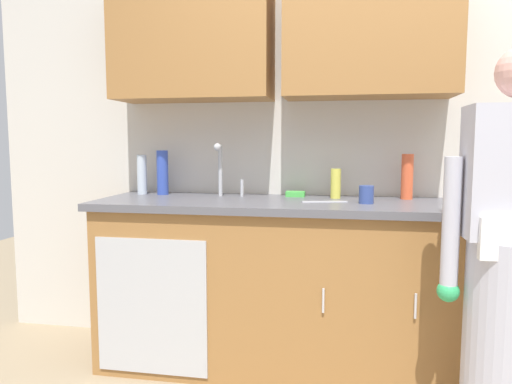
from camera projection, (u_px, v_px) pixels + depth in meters
kitchen_wall_with_uppers at (352, 105)px, 2.74m from camera, size 4.80×0.44×2.70m
counter_cabinet at (273, 287)px, 2.63m from camera, size 1.90×0.62×0.90m
countertop at (274, 204)px, 2.58m from camera, size 1.96×0.66×0.04m
sink at (221, 202)px, 2.64m from camera, size 0.50×0.36×0.35m
person_at_sink at (511, 286)px, 1.86m from camera, size 0.55×0.34×1.62m
bottle_soap at (336, 184)px, 2.66m from camera, size 0.06×0.06×0.17m
bottle_cleaner_spray at (163, 173)px, 2.86m from camera, size 0.07×0.07×0.27m
bottle_dish_liquid at (407, 177)px, 2.62m from camera, size 0.07×0.07×0.25m
bottle_water_short at (142, 175)px, 2.88m from camera, size 0.06×0.06×0.24m
cup_by_sink at (366, 195)px, 2.44m from camera, size 0.08×0.08×0.09m
knife_on_counter at (325, 202)px, 2.50m from camera, size 0.24×0.08×0.01m
sponge at (295, 194)px, 2.76m from camera, size 0.11×0.07×0.03m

